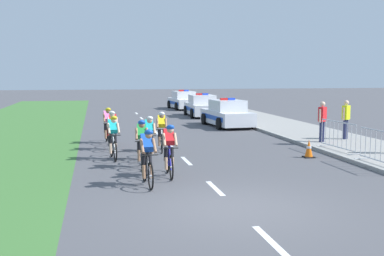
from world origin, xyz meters
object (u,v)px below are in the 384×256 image
object	(u,v)px
cyclist_third	(142,143)
cyclist_sixth	(162,131)
cyclist_lead	(147,156)
spectator_back	(322,119)
cyclist_second	(169,149)
cyclist_seventh	(113,130)
police_car_second	(202,107)
crowd_barrier_front	(381,148)
police_car_third	(183,101)
spectator_closest	(346,117)
cyclist_fourth	(149,137)
traffic_cone_near	(309,149)
cyclist_fifth	(113,137)
police_car_nearest	(227,114)
crowd_barrier_middle	(338,136)
cyclist_eighth	(108,125)

from	to	relation	value
cyclist_third	cyclist_sixth	distance (m)	3.23
cyclist_lead	spectator_back	world-z (taller)	spectator_back
cyclist_second	cyclist_seventh	world-z (taller)	same
police_car_second	crowd_barrier_front	world-z (taller)	police_car_second
police_car_third	police_car_second	bearing A→B (deg)	-90.01
police_car_third	spectator_closest	xyz separation A→B (m)	(3.41, -20.42, 0.40)
cyclist_fourth	spectator_back	xyz separation A→B (m)	(7.39, 2.14, 0.30)
traffic_cone_near	spectator_back	bearing A→B (deg)	56.22
cyclist_lead	cyclist_fifth	world-z (taller)	same
cyclist_fifth	police_car_nearest	distance (m)	11.40
police_car_nearest	police_car_second	world-z (taller)	same
cyclist_sixth	cyclist_third	bearing A→B (deg)	-108.83
cyclist_sixth	traffic_cone_near	size ratio (longest dim) A/B	2.68
cyclist_sixth	spectator_closest	xyz separation A→B (m)	(8.14, 1.03, 0.30)
cyclist_third	cyclist_seventh	bearing A→B (deg)	101.27
cyclist_lead	police_car_nearest	distance (m)	14.69
cyclist_second	cyclist_fifth	xyz separation A→B (m)	(-1.47, 3.14, 0.00)
crowd_barrier_front	crowd_barrier_middle	bearing A→B (deg)	87.56
cyclist_second	police_car_third	size ratio (longest dim) A/B	0.38
cyclist_eighth	crowd_barrier_front	bearing A→B (deg)	-41.94
cyclist_eighth	cyclist_lead	bearing A→B (deg)	-84.35
cyclist_second	cyclist_eighth	bearing A→B (deg)	102.24
cyclist_eighth	crowd_barrier_middle	bearing A→B (deg)	-27.82
cyclist_sixth	police_car_nearest	distance (m)	9.20
police_car_third	cyclist_sixth	bearing A→B (deg)	-102.44
spectator_closest	cyclist_fourth	bearing A→B (deg)	-162.42
cyclist_fourth	cyclist_fifth	distance (m)	1.26
cyclist_lead	police_car_third	distance (m)	27.65
cyclist_third	cyclist_fifth	bearing A→B (deg)	116.35
police_car_second	spectator_closest	size ratio (longest dim) A/B	2.65
cyclist_third	cyclist_seventh	xyz separation A→B (m)	(-0.76, 3.81, 0.00)
cyclist_third	cyclist_fifth	world-z (taller)	same
cyclist_sixth	police_car_nearest	xyz separation A→B (m)	(4.73, 7.89, -0.11)
spectator_back	cyclist_eighth	bearing A→B (deg)	165.71
cyclist_third	cyclist_fourth	world-z (taller)	same
cyclist_fifth	spectator_back	bearing A→B (deg)	11.70
cyclist_fifth	cyclist_eighth	distance (m)	3.99
cyclist_fifth	cyclist_seventh	distance (m)	2.15
cyclist_eighth	police_car_third	bearing A→B (deg)	70.50
cyclist_eighth	cyclist_third	bearing A→B (deg)	-80.92
police_car_third	spectator_back	size ratio (longest dim) A/B	2.69
cyclist_fourth	traffic_cone_near	world-z (taller)	cyclist_fourth
cyclist_second	traffic_cone_near	distance (m)	5.72
cyclist_lead	cyclist_seventh	xyz separation A→B (m)	(-0.67, 6.33, 0.00)
cyclist_lead	cyclist_sixth	xyz separation A→B (m)	(1.14, 5.57, 0.00)
cyclist_lead	cyclist_eighth	size ratio (longest dim) A/B	1.00
cyclist_seventh	cyclist_eighth	size ratio (longest dim) A/B	1.00
cyclist_eighth	spectator_closest	bearing A→B (deg)	-8.81
police_car_second	police_car_third	world-z (taller)	same
cyclist_third	crowd_barrier_front	xyz separation A→B (m)	(7.22, -1.65, -0.14)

